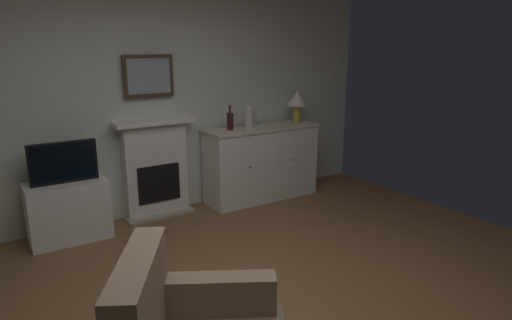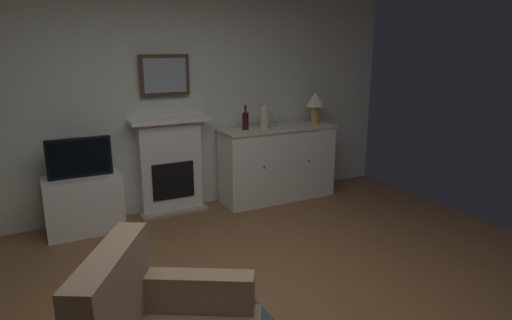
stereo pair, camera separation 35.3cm
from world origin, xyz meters
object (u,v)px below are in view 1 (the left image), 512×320
(sideboard_cabinet, at_px, (261,163))
(tv_cabinet, at_px, (68,211))
(wine_bottle, at_px, (230,121))
(wine_glass_left, at_px, (256,117))
(table_lamp, at_px, (297,101))
(vase_decorative, at_px, (249,117))
(fireplace_unit, at_px, (155,168))
(tv_set, at_px, (63,162))
(wine_glass_center, at_px, (263,116))
(framed_picture, at_px, (149,76))

(sideboard_cabinet, distance_m, tv_cabinet, 2.29)
(wine_bottle, bearing_deg, sideboard_cabinet, -3.76)
(wine_glass_left, relative_size, tv_cabinet, 0.22)
(table_lamp, bearing_deg, vase_decorative, -176.19)
(tv_cabinet, bearing_deg, fireplace_unit, 9.45)
(fireplace_unit, distance_m, vase_decorative, 1.23)
(table_lamp, height_order, wine_glass_left, table_lamp)
(table_lamp, bearing_deg, tv_set, -179.83)
(sideboard_cabinet, bearing_deg, wine_glass_center, 31.79)
(fireplace_unit, distance_m, tv_set, 1.02)
(framed_picture, xyz_separation_m, tv_cabinet, (-0.97, -0.21, -1.26))
(framed_picture, xyz_separation_m, table_lamp, (1.85, -0.22, -0.37))
(sideboard_cabinet, height_order, wine_bottle, wine_bottle)
(fireplace_unit, xyz_separation_m, wine_bottle, (0.88, -0.15, 0.47))
(fireplace_unit, bearing_deg, table_lamp, -5.48)
(framed_picture, height_order, wine_glass_left, framed_picture)
(table_lamp, distance_m, tv_set, 2.85)
(wine_glass_center, bearing_deg, wine_bottle, 179.54)
(wine_glass_center, relative_size, tv_cabinet, 0.22)
(fireplace_unit, bearing_deg, wine_glass_center, -6.47)
(fireplace_unit, xyz_separation_m, tv_cabinet, (-0.97, -0.16, -0.25))
(fireplace_unit, relative_size, vase_decorative, 3.91)
(table_lamp, relative_size, wine_glass_left, 2.42)
(table_lamp, height_order, tv_cabinet, table_lamp)
(framed_picture, distance_m, vase_decorative, 1.24)
(fireplace_unit, distance_m, wine_glass_left, 1.34)
(wine_bottle, distance_m, wine_glass_left, 0.35)
(sideboard_cabinet, bearing_deg, vase_decorative, -166.78)
(fireplace_unit, distance_m, tv_cabinet, 1.02)
(sideboard_cabinet, xyz_separation_m, tv_set, (-2.28, -0.01, 0.34))
(fireplace_unit, relative_size, wine_glass_left, 6.67)
(wine_bottle, xyz_separation_m, wine_glass_center, (0.46, -0.00, 0.01))
(table_lamp, distance_m, wine_bottle, 0.98)
(wine_glass_center, height_order, vase_decorative, vase_decorative)
(vase_decorative, bearing_deg, tv_set, 178.84)
(framed_picture, height_order, tv_cabinet, framed_picture)
(fireplace_unit, height_order, table_lamp, table_lamp)
(table_lamp, height_order, vase_decorative, table_lamp)
(fireplace_unit, bearing_deg, wine_bottle, -9.59)
(table_lamp, distance_m, tv_cabinet, 2.96)
(sideboard_cabinet, bearing_deg, tv_set, -179.79)
(fireplace_unit, bearing_deg, framed_picture, 90.00)
(wine_glass_left, relative_size, vase_decorative, 0.59)
(fireplace_unit, xyz_separation_m, vase_decorative, (1.10, -0.23, 0.51))
(sideboard_cabinet, xyz_separation_m, tv_cabinet, (-2.28, 0.02, -0.16))
(fireplace_unit, height_order, tv_cabinet, fireplace_unit)
(wine_glass_center, distance_m, tv_cabinet, 2.44)
(tv_cabinet, distance_m, tv_set, 0.50)
(table_lamp, height_order, wine_bottle, table_lamp)
(sideboard_cabinet, height_order, wine_glass_left, wine_glass_left)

